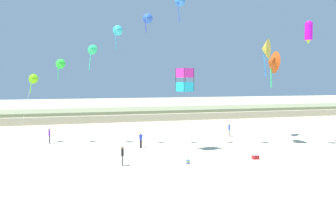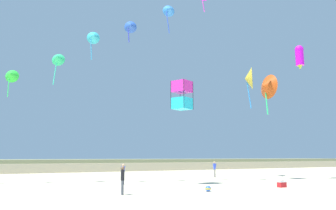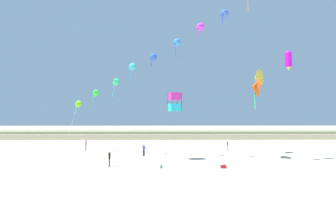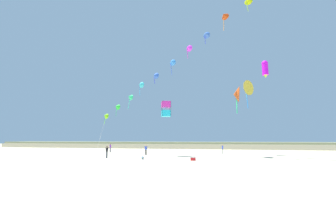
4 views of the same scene
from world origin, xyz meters
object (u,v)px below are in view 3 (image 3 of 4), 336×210
Objects in this scene: person_near_right at (144,149)px; large_kite_outer_drift at (288,60)px; person_near_left at (109,158)px; large_kite_mid_trail at (255,87)px; person_mid_center at (227,145)px; large_kite_low_lead at (257,78)px; person_far_left at (86,144)px; beach_ball at (161,166)px; beach_cooler at (223,166)px; large_kite_high_solo at (175,102)px.

person_near_right is 0.63× the size of large_kite_outer_drift.
large_kite_mid_trail reaches higher than person_near_left.
person_mid_center is at bearing 37.06° from person_near_left.
large_kite_outer_drift reaches higher than large_kite_low_lead.
person_far_left is 17.75m from beach_ball.
person_mid_center is 2.88× the size of beach_cooler.
person_mid_center is 4.58× the size of beach_ball.
large_kite_high_solo is at bearing -179.33° from large_kite_outer_drift.
person_near_right is 12.82m from person_mid_center.
beach_ball is (-6.35, 0.08, -0.03)m from beach_cooler.
person_mid_center is 21.40m from person_far_left.
large_kite_low_lead is at bearing 11.04° from person_near_right.
large_kite_low_lead is at bearing 28.24° from person_near_left.
large_kite_mid_trail is 5.32m from large_kite_outer_drift.
large_kite_low_lead is 12.93× the size of beach_ball.
person_near_left is 0.39× the size of large_kite_mid_trail.
large_kite_low_lead is (4.22, -1.03, 9.91)m from person_mid_center.
beach_cooler is 6.35m from beach_ball.
person_near_right is 11.91m from beach_cooler.
person_near_left is 0.97× the size of person_mid_center.
person_near_left is at bearing 171.96° from beach_ball.
large_kite_outer_drift is at bearing 31.06° from beach_cooler.
large_kite_low_lead is at bearing -13.77° from person_mid_center.
beach_ball is at bearing -8.04° from person_near_left.
large_kite_outer_drift is at bearing -45.76° from person_mid_center.
beach_cooler is at bearing -4.11° from person_near_left.
large_kite_low_lead is at bearing 110.92° from large_kite_outer_drift.
person_near_left is 0.34× the size of large_kite_low_lead.
person_near_left is at bearing -166.94° from large_kite_outer_drift.
large_kite_outer_drift is at bearing -15.44° from person_far_left.
large_kite_mid_trail is 7.07× the size of beach_cooler.
person_mid_center is at bearing 134.24° from large_kite_outer_drift.
person_mid_center reaches higher than person_far_left.
large_kite_high_solo is 0.91× the size of large_kite_outer_drift.
beach_ball is at bearing -151.05° from large_kite_mid_trail.
person_far_left is 0.35× the size of large_kite_low_lead.
large_kite_high_solo is at bearing -155.63° from large_kite_low_lead.
large_kite_mid_trail is at bearing -5.28° from person_near_right.
large_kite_outer_drift reaches higher than large_kite_high_solo.
large_kite_low_lead is (16.32, 3.19, 9.94)m from person_near_right.
person_mid_center is at bearing 112.43° from large_kite_mid_trail.
large_kite_mid_trail is at bearing -67.57° from person_mid_center.
large_kite_mid_trail is (23.66, -6.73, 8.07)m from person_far_left.
person_mid_center is (12.11, 4.22, 0.03)m from person_near_right.
beach_ball is at bearing -128.55° from person_mid_center.
person_mid_center is at bearing 74.67° from beach_cooler.
large_kite_outer_drift reaches higher than person_near_left.
large_kite_low_lead reaches higher than person_mid_center.
person_near_right is 7.70m from large_kite_high_solo.
large_kite_high_solo is at bearing -140.81° from person_mid_center.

